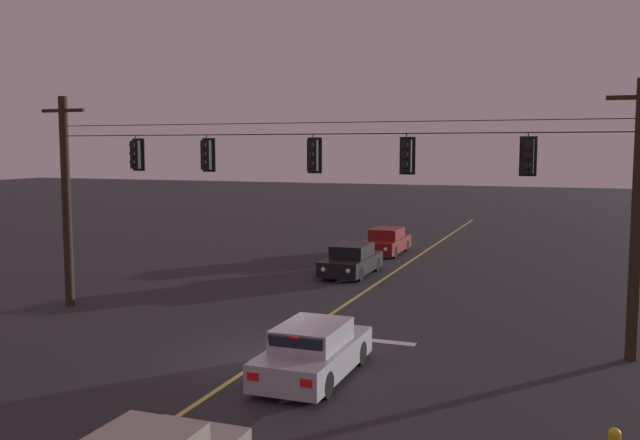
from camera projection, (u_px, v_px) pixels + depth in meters
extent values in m
plane|color=#28282B|center=(267.00, 357.00, 19.22)|extent=(180.00, 180.00, 0.00)
cube|color=#D1C64C|center=(364.00, 292.00, 27.81)|extent=(0.14, 60.00, 0.01)
cube|color=silver|center=(360.00, 339.00, 21.00)|extent=(3.40, 0.36, 0.01)
cylinder|color=#2D2116|center=(66.00, 202.00, 25.11)|extent=(0.32, 0.32, 7.58)
cube|color=#2D2116|center=(63.00, 110.00, 24.76)|extent=(1.80, 0.12, 0.12)
cylinder|color=slate|center=(63.00, 120.00, 24.80)|extent=(0.12, 0.12, 0.18)
cylinder|color=#2D2116|center=(637.00, 222.00, 18.55)|extent=(0.32, 0.32, 7.58)
cylinder|color=black|center=(309.00, 134.00, 21.58)|extent=(18.83, 0.03, 0.03)
cylinder|color=black|center=(309.00, 123.00, 21.54)|extent=(18.83, 0.02, 0.02)
cylinder|color=black|center=(136.00, 138.00, 23.81)|extent=(0.04, 0.04, 0.18)
cube|color=black|center=(136.00, 155.00, 23.87)|extent=(0.32, 0.26, 0.96)
cube|color=black|center=(139.00, 155.00, 24.00)|extent=(0.48, 0.03, 1.12)
sphere|color=red|center=(133.00, 146.00, 23.69)|extent=(0.17, 0.17, 0.17)
cylinder|color=black|center=(132.00, 145.00, 23.65)|extent=(0.20, 0.10, 0.20)
sphere|color=#3D280A|center=(133.00, 155.00, 23.72)|extent=(0.17, 0.17, 0.17)
cylinder|color=black|center=(133.00, 154.00, 23.68)|extent=(0.20, 0.10, 0.20)
sphere|color=black|center=(134.00, 163.00, 23.75)|extent=(0.17, 0.17, 0.17)
cylinder|color=black|center=(133.00, 162.00, 23.71)|extent=(0.20, 0.10, 0.20)
cylinder|color=black|center=(206.00, 138.00, 22.85)|extent=(0.04, 0.04, 0.18)
cube|color=black|center=(207.00, 155.00, 22.91)|extent=(0.32, 0.26, 0.96)
cube|color=black|center=(209.00, 155.00, 23.04)|extent=(0.48, 0.03, 1.12)
sphere|color=red|center=(204.00, 146.00, 22.73)|extent=(0.17, 0.17, 0.17)
cylinder|color=black|center=(204.00, 145.00, 22.69)|extent=(0.20, 0.10, 0.20)
sphere|color=#3D280A|center=(204.00, 155.00, 22.76)|extent=(0.17, 0.17, 0.17)
cylinder|color=black|center=(204.00, 154.00, 22.72)|extent=(0.20, 0.10, 0.20)
sphere|color=black|center=(204.00, 164.00, 22.79)|extent=(0.17, 0.17, 0.17)
cylinder|color=black|center=(204.00, 163.00, 22.74)|extent=(0.20, 0.10, 0.20)
cylinder|color=black|center=(313.00, 137.00, 21.54)|extent=(0.04, 0.04, 0.18)
cube|color=black|center=(313.00, 155.00, 21.60)|extent=(0.32, 0.26, 0.96)
cube|color=black|center=(315.00, 155.00, 21.73)|extent=(0.48, 0.03, 1.12)
sphere|color=red|center=(311.00, 146.00, 21.42)|extent=(0.17, 0.17, 0.17)
cylinder|color=black|center=(311.00, 145.00, 21.38)|extent=(0.20, 0.10, 0.20)
sphere|color=#3D280A|center=(311.00, 156.00, 21.45)|extent=(0.17, 0.17, 0.17)
cylinder|color=black|center=(311.00, 154.00, 21.40)|extent=(0.20, 0.10, 0.20)
sphere|color=black|center=(311.00, 165.00, 21.48)|extent=(0.17, 0.17, 0.17)
cylinder|color=black|center=(311.00, 164.00, 21.43)|extent=(0.20, 0.10, 0.20)
cylinder|color=black|center=(407.00, 136.00, 20.51)|extent=(0.04, 0.04, 0.18)
cube|color=black|center=(406.00, 156.00, 20.56)|extent=(0.32, 0.26, 0.96)
cube|color=black|center=(408.00, 156.00, 20.70)|extent=(0.48, 0.03, 1.12)
sphere|color=red|center=(405.00, 146.00, 20.39)|extent=(0.17, 0.17, 0.17)
cylinder|color=black|center=(405.00, 145.00, 20.34)|extent=(0.20, 0.10, 0.20)
sphere|color=#3D280A|center=(405.00, 156.00, 20.42)|extent=(0.17, 0.17, 0.17)
cylinder|color=black|center=(405.00, 154.00, 20.37)|extent=(0.20, 0.10, 0.20)
sphere|color=black|center=(405.00, 166.00, 20.45)|extent=(0.17, 0.17, 0.17)
cylinder|color=black|center=(405.00, 164.00, 20.40)|extent=(0.20, 0.10, 0.20)
cylinder|color=black|center=(528.00, 136.00, 19.30)|extent=(0.04, 0.04, 0.18)
cube|color=black|center=(528.00, 156.00, 19.36)|extent=(0.32, 0.26, 0.96)
cube|color=black|center=(528.00, 156.00, 19.50)|extent=(0.48, 0.03, 1.12)
sphere|color=red|center=(528.00, 146.00, 19.18)|extent=(0.17, 0.17, 0.17)
cylinder|color=black|center=(528.00, 144.00, 19.14)|extent=(0.20, 0.10, 0.20)
sphere|color=#3D280A|center=(527.00, 156.00, 19.21)|extent=(0.17, 0.17, 0.17)
cylinder|color=black|center=(527.00, 155.00, 19.17)|extent=(0.20, 0.10, 0.20)
sphere|color=black|center=(527.00, 167.00, 19.24)|extent=(0.17, 0.17, 0.17)
cylinder|color=black|center=(527.00, 165.00, 19.20)|extent=(0.20, 0.10, 0.20)
cube|color=#A5A5AD|center=(314.00, 357.00, 17.52)|extent=(1.80, 4.30, 0.68)
cube|color=#A5A5AD|center=(312.00, 335.00, 17.35)|extent=(1.51, 2.15, 0.54)
cube|color=black|center=(325.00, 326.00, 18.22)|extent=(1.40, 0.21, 0.48)
cube|color=black|center=(296.00, 346.00, 16.36)|extent=(1.37, 0.18, 0.46)
cylinder|color=black|center=(304.00, 347.00, 19.06)|extent=(0.22, 0.64, 0.64)
cylinder|color=black|center=(359.00, 353.00, 18.51)|extent=(0.22, 0.64, 0.64)
cylinder|color=black|center=(263.00, 377.00, 16.57)|extent=(0.22, 0.64, 0.64)
cylinder|color=black|center=(325.00, 385.00, 16.02)|extent=(0.22, 0.64, 0.64)
cube|color=red|center=(253.00, 377.00, 15.72)|extent=(0.28, 0.03, 0.18)
cube|color=red|center=(306.00, 383.00, 15.27)|extent=(0.28, 0.03, 0.18)
cube|color=red|center=(294.00, 338.00, 16.23)|extent=(0.24, 0.04, 0.06)
cube|color=black|center=(351.00, 264.00, 31.60)|extent=(1.80, 4.30, 0.68)
cube|color=black|center=(352.00, 250.00, 31.65)|extent=(1.51, 2.15, 0.54)
cube|color=black|center=(346.00, 253.00, 30.78)|extent=(1.40, 0.21, 0.48)
cube|color=black|center=(359.00, 247.00, 32.64)|extent=(1.37, 0.18, 0.46)
cylinder|color=black|center=(359.00, 274.00, 30.10)|extent=(0.22, 0.64, 0.64)
cylinder|color=black|center=(325.00, 272.00, 30.65)|extent=(0.22, 0.64, 0.64)
cylinder|color=black|center=(376.00, 264.00, 32.59)|extent=(0.22, 0.64, 0.64)
cylinder|color=black|center=(344.00, 262.00, 33.14)|extent=(0.22, 0.64, 0.64)
sphere|color=white|center=(348.00, 271.00, 29.38)|extent=(0.20, 0.20, 0.20)
sphere|color=white|center=(323.00, 269.00, 29.77)|extent=(0.20, 0.20, 0.20)
cube|color=maroon|center=(386.00, 244.00, 37.90)|extent=(1.80, 4.30, 0.68)
cube|color=maroon|center=(387.00, 233.00, 37.95)|extent=(1.51, 2.15, 0.54)
cube|color=black|center=(382.00, 235.00, 37.08)|extent=(1.40, 0.21, 0.48)
cube|color=black|center=(392.00, 231.00, 38.94)|extent=(1.37, 0.18, 0.46)
cylinder|color=black|center=(394.00, 252.00, 36.40)|extent=(0.22, 0.64, 0.64)
cylinder|color=black|center=(365.00, 250.00, 36.95)|extent=(0.22, 0.64, 0.64)
cylinder|color=black|center=(406.00, 245.00, 38.89)|extent=(0.22, 0.64, 0.64)
cylinder|color=black|center=(379.00, 244.00, 39.44)|extent=(0.22, 0.64, 0.64)
sphere|color=white|center=(386.00, 249.00, 35.68)|extent=(0.20, 0.20, 0.20)
sphere|color=white|center=(365.00, 248.00, 36.07)|extent=(0.20, 0.20, 0.20)
cube|color=black|center=(165.00, 435.00, 11.29)|extent=(1.40, 0.21, 0.48)
sphere|color=gold|center=(615.00, 434.00, 12.27)|extent=(0.22, 0.22, 0.22)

